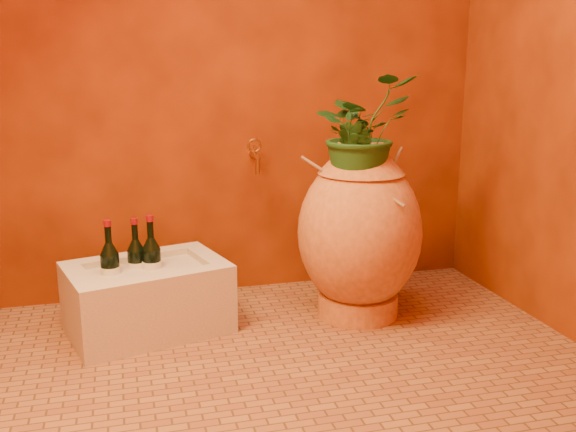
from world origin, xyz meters
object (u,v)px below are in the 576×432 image
object	(u,v)px
amphora	(360,232)
wall_tap	(255,154)
wine_bottle_c	(110,270)
wine_bottle_b	(137,265)
stone_basin	(147,299)
wine_bottle_a	(152,264)

from	to	relation	value
amphora	wall_tap	distance (m)	0.66
wine_bottle_c	wall_tap	bearing A→B (deg)	26.83
amphora	wine_bottle_c	xyz separation A→B (m)	(-1.11, 0.06, -0.11)
amphora	wine_bottle_c	bearing A→B (deg)	176.65
wine_bottle_b	wall_tap	world-z (taller)	wall_tap
stone_basin	wine_bottle_b	world-z (taller)	wine_bottle_b
wine_bottle_c	amphora	bearing A→B (deg)	-3.35
amphora	stone_basin	xyz separation A→B (m)	(-0.96, 0.07, -0.26)
wine_bottle_c	wine_bottle_a	bearing A→B (deg)	10.37
stone_basin	wine_bottle_b	size ratio (longest dim) A/B	2.30
wine_bottle_b	wall_tap	distance (m)	0.80
amphora	wine_bottle_a	bearing A→B (deg)	174.04
wine_bottle_c	wall_tap	size ratio (longest dim) A/B	2.04
wall_tap	wine_bottle_a	bearing A→B (deg)	-148.53
wine_bottle_b	wine_bottle_c	size ratio (longest dim) A/B	0.96
stone_basin	wall_tap	world-z (taller)	wall_tap
wine_bottle_a	wall_tap	xyz separation A→B (m)	(0.54, 0.33, 0.42)
stone_basin	wine_bottle_a	bearing A→B (deg)	47.49
wine_bottle_a	wine_bottle_b	xyz separation A→B (m)	(-0.07, 0.03, -0.01)
wall_tap	amphora	bearing A→B (deg)	-47.13
amphora	stone_basin	bearing A→B (deg)	176.08
wine_bottle_b	amphora	bearing A→B (deg)	-7.31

